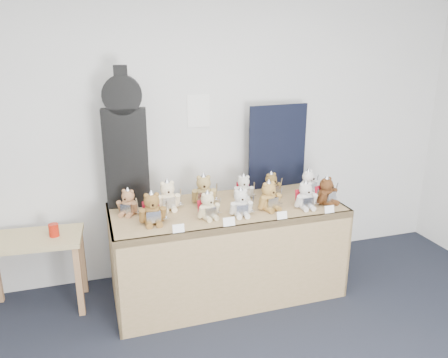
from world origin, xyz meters
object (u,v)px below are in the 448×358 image
object	(u,v)px
teddy_back_left	(168,196)
guitar_case	(125,140)
teddy_front_far_left	(152,210)
teddy_back_centre_right	(244,188)
teddy_front_far_right	(305,196)
teddy_back_centre_left	(204,191)
display_table	(230,229)
teddy_back_far_left	(128,203)
teddy_front_left	(208,206)
teddy_back_right	(271,186)
teddy_back_end	(308,183)
side_table	(33,251)
red_cup	(54,230)
teddy_front_right	(269,197)
teddy_front_centre	(241,203)
teddy_front_end	(326,192)

from	to	relation	value
teddy_back_left	guitar_case	bearing A→B (deg)	151.50
guitar_case	teddy_front_far_left	xyz separation A→B (m)	(0.14, -0.44, -0.46)
guitar_case	teddy_back_centre_right	distance (m)	1.12
teddy_front_far_right	teddy_back_centre_left	size ratio (longest dim) A/B	0.89
display_table	teddy_back_left	bearing A→B (deg)	159.59
teddy_front_far_right	teddy_back_far_left	bearing A→B (deg)	168.77
teddy_front_left	teddy_back_right	world-z (taller)	teddy_front_left
teddy_front_far_left	teddy_back_centre_right	world-z (taller)	teddy_front_far_left
teddy_back_end	side_table	bearing A→B (deg)	150.86
red_cup	teddy_front_right	bearing A→B (deg)	-11.45
side_table	teddy_back_centre_left	distance (m)	1.50
teddy_front_centre	teddy_front_right	distance (m)	0.28
teddy_front_far_right	teddy_back_end	size ratio (longest dim) A/B	1.01
teddy_back_left	teddy_back_far_left	world-z (taller)	teddy_back_left
teddy_back_end	teddy_back_far_left	bearing A→B (deg)	154.44
teddy_back_left	teddy_back_far_left	bearing A→B (deg)	-176.18
teddy_front_left	teddy_front_end	world-z (taller)	teddy_front_end
display_table	teddy_front_far_right	distance (m)	0.70
teddy_back_end	guitar_case	bearing A→B (deg)	147.81
red_cup	teddy_front_far_left	xyz separation A→B (m)	(0.76, -0.36, 0.23)
display_table	teddy_front_end	distance (m)	0.90
teddy_front_centre	teddy_back_far_left	bearing A→B (deg)	165.83
teddy_back_centre_right	teddy_back_far_left	size ratio (longest dim) A/B	1.02
teddy_front_end	teddy_front_right	bearing A→B (deg)	153.37
teddy_front_end	teddy_back_left	distance (m)	1.37
side_table	teddy_front_centre	bearing A→B (deg)	-10.70
teddy_front_left	red_cup	bearing A→B (deg)	148.82
teddy_back_centre_right	teddy_back_end	xyz separation A→B (m)	(0.62, -0.05, 0.00)
teddy_back_far_left	teddy_back_right	bearing A→B (deg)	32.81
teddy_back_left	teddy_back_centre_right	bearing A→B (deg)	4.94
display_table	teddy_front_centre	world-z (taller)	teddy_front_centre
teddy_back_centre_right	teddy_back_end	bearing A→B (deg)	7.97
red_cup	teddy_back_right	distance (m)	1.91
side_table	teddy_back_left	bearing A→B (deg)	-2.21
teddy_back_centre_left	teddy_back_right	size ratio (longest dim) A/B	1.18
teddy_front_centre	teddy_back_right	distance (m)	0.55
teddy_back_end	teddy_back_far_left	distance (m)	1.65
teddy_front_left	teddy_back_centre_left	xyz separation A→B (m)	(0.05, 0.33, 0.02)
teddy_front_centre	teddy_back_end	size ratio (longest dim) A/B	1.00
side_table	teddy_front_right	size ratio (longest dim) A/B	2.94
teddy_front_end	red_cup	bearing A→B (deg)	146.56
guitar_case	teddy_front_left	size ratio (longest dim) A/B	4.70
guitar_case	teddy_front_far_right	world-z (taller)	guitar_case
teddy_front_right	teddy_front_left	bearing A→B (deg)	169.26
teddy_back_far_left	teddy_back_centre_left	bearing A→B (deg)	34.64
teddy_front_far_right	display_table	bearing A→B (deg)	167.90
teddy_back_left	red_cup	bearing A→B (deg)	174.88
teddy_front_centre	teddy_front_far_right	bearing A→B (deg)	4.19
red_cup	teddy_back_left	size ratio (longest dim) A/B	0.38
red_cup	teddy_front_right	distance (m)	1.80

